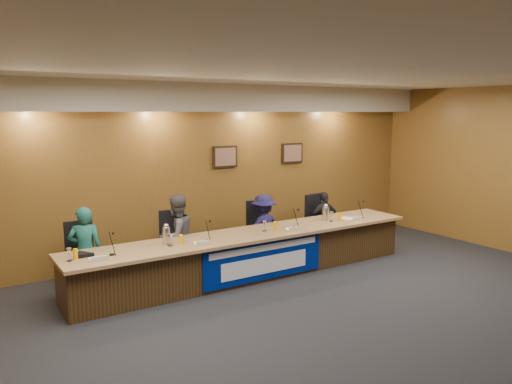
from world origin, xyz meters
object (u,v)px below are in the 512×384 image
at_px(carafe_right, 326,214).
at_px(office_chair_c, 261,234).
at_px(panelist_a, 85,251).
at_px(speakerphone, 83,255).
at_px(banner, 265,260).
at_px(office_chair_a, 84,262).
at_px(office_chair_b, 174,248).
at_px(carafe_left, 166,236).
at_px(panelist_b, 177,237).
at_px(dais_body, 251,255).
at_px(office_chair_d, 321,225).
at_px(panelist_c, 264,228).
at_px(panelist_d, 324,221).

bearing_deg(carafe_right, office_chair_c, 146.88).
xyz_separation_m(panelist_a, speakerphone, (-0.17, -0.54, 0.11)).
distance_m(banner, office_chair_a, 2.75).
height_order(banner, speakerphone, speakerphone).
bearing_deg(office_chair_b, panelist_a, -162.43).
bearing_deg(panelist_a, carafe_left, 169.90).
xyz_separation_m(panelist_b, office_chair_b, (0.00, 0.10, -0.21)).
bearing_deg(carafe_right, dais_body, -178.60).
xyz_separation_m(office_chair_c, speakerphone, (-3.32, -0.64, 0.30)).
bearing_deg(speakerphone, panelist_b, 18.57).
bearing_deg(office_chair_c, panelist_a, -162.58).
relative_size(office_chair_d, speakerphone, 1.50).
relative_size(office_chair_b, speakerphone, 1.50).
distance_m(panelist_c, office_chair_c, 0.17).
height_order(office_chair_a, office_chair_c, same).
bearing_deg(office_chair_b, carafe_left, -107.70).
relative_size(banner, office_chair_c, 4.58).
height_order(carafe_right, speakerphone, carafe_right).
distance_m(panelist_a, carafe_right, 4.19).
xyz_separation_m(panelist_c, panelist_d, (1.43, 0.00, -0.04)).
xyz_separation_m(panelist_a, panelist_d, (4.58, 0.00, -0.09)).
xyz_separation_m(banner, panelist_d, (2.07, 1.00, 0.20)).
height_order(panelist_b, panelist_d, panelist_b).
bearing_deg(carafe_right, panelist_b, 168.54).
distance_m(dais_body, panelist_a, 2.60).
xyz_separation_m(panelist_a, office_chair_c, (3.16, 0.10, -0.19)).
bearing_deg(carafe_left, speakerphone, 178.06).
height_order(panelist_d, carafe_right, panelist_d).
bearing_deg(office_chair_d, office_chair_c, 172.46).
bearing_deg(office_chair_c, panelist_c, -74.39).
bearing_deg(panelist_a, dais_body, -173.75).
xyz_separation_m(panelist_c, speakerphone, (-3.32, -0.54, 0.16)).
bearing_deg(panelist_b, panelist_d, 161.84).
bearing_deg(dais_body, panelist_c, 42.53).
bearing_deg(office_chair_b, dais_body, -19.17).
height_order(office_chair_a, carafe_left, carafe_left).
relative_size(office_chair_d, carafe_right, 2.08).
xyz_separation_m(banner, office_chair_d, (2.07, 1.10, 0.10)).
bearing_deg(banner, office_chair_a, 156.38).
height_order(banner, office_chair_c, banner).
bearing_deg(carafe_left, banner, -15.68).
distance_m(dais_body, carafe_left, 1.57).
height_order(office_chair_a, office_chair_d, same).
distance_m(panelist_d, speakerphone, 4.78).
relative_size(banner, office_chair_b, 4.58).
bearing_deg(banner, office_chair_d, 28.05).
bearing_deg(panelist_c, dais_body, 40.03).
bearing_deg(office_chair_a, carafe_left, -36.22).
bearing_deg(dais_body, panelist_d, 15.83).
distance_m(panelist_a, carafe_left, 1.21).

